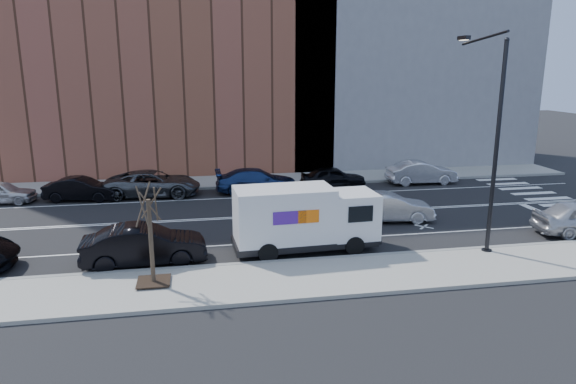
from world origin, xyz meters
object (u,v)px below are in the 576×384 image
object	(u,v)px
far_parked_a	(1,192)
driving_sedan	(389,207)
fedex_van	(304,218)
far_parked_b	(81,189)

from	to	relation	value
far_parked_a	driving_sedan	world-z (taller)	driving_sedan
fedex_van	far_parked_a	size ratio (longest dim) A/B	1.64
driving_sedan	fedex_van	bearing A→B (deg)	130.76
far_parked_a	driving_sedan	xyz separation A→B (m)	(21.40, -7.59, 0.08)
driving_sedan	far_parked_b	bearing A→B (deg)	73.14
fedex_van	far_parked_b	size ratio (longest dim) A/B	1.50
fedex_van	driving_sedan	size ratio (longest dim) A/B	1.42
far_parked_b	driving_sedan	size ratio (longest dim) A/B	0.95
driving_sedan	far_parked_a	bearing A→B (deg)	77.48
far_parked_a	driving_sedan	size ratio (longest dim) A/B	0.87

